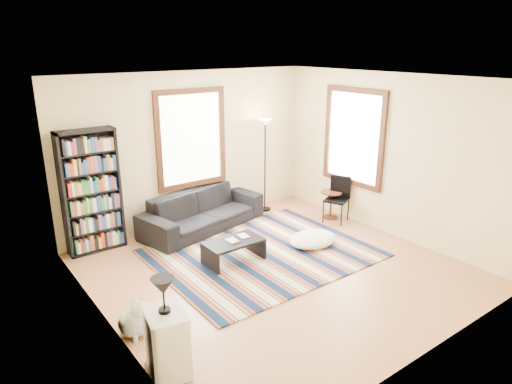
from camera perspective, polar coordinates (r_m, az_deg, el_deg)
floor at (r=7.00m, az=2.48°, el=-10.01°), size 5.00×5.00×0.10m
ceiling at (r=6.19m, az=2.85°, el=14.39°), size 5.00×5.00×0.10m
wall_back at (r=8.51m, az=-8.31°, el=5.38°), size 5.00×0.10×2.80m
wall_front at (r=4.87m, az=22.05°, el=-5.61°), size 5.00×0.10×2.80m
wall_left at (r=5.30m, az=-19.28°, el=-3.40°), size 0.10×5.00×2.80m
wall_right at (r=8.25m, az=16.55°, el=4.41°), size 0.10×5.00×2.80m
window_back at (r=8.40m, az=-8.11°, el=6.61°), size 1.20×0.06×1.60m
window_right at (r=8.64m, az=12.12°, el=6.71°), size 0.06×1.20×1.60m
rug at (r=7.46m, az=0.77°, el=-7.63°), size 3.34×2.67×0.02m
sofa at (r=8.36m, az=-6.70°, el=-2.35°), size 1.40×2.50×0.69m
bookshelf at (r=7.71m, az=-19.91°, el=0.02°), size 0.90×0.30×2.00m
coffee_table at (r=7.13m, az=-2.81°, el=-7.42°), size 1.02×0.79×0.36m
book_a at (r=7.00m, az=-3.52°, el=-6.23°), size 0.15×0.20×0.02m
book_b at (r=7.16m, az=-2.06°, el=-5.62°), size 0.16×0.20×0.01m
floor_cushion at (r=7.78m, az=7.11°, el=-5.85°), size 0.92×0.72×0.22m
floor_lamp at (r=9.07m, az=1.13°, el=3.29°), size 0.40×0.40×1.86m
side_table at (r=8.94m, az=9.34°, el=-1.59°), size 0.51×0.51×0.54m
folding_chair at (r=8.74m, az=10.02°, el=-0.99°), size 0.55×0.54×0.86m
white_cabinet at (r=4.98m, az=-11.08°, el=-17.90°), size 0.48×0.57×0.70m
table_lamp at (r=4.69m, az=-11.49°, el=-12.55°), size 0.26×0.26×0.38m
dog at (r=5.64m, az=-15.21°, el=-14.60°), size 0.42×0.56×0.52m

